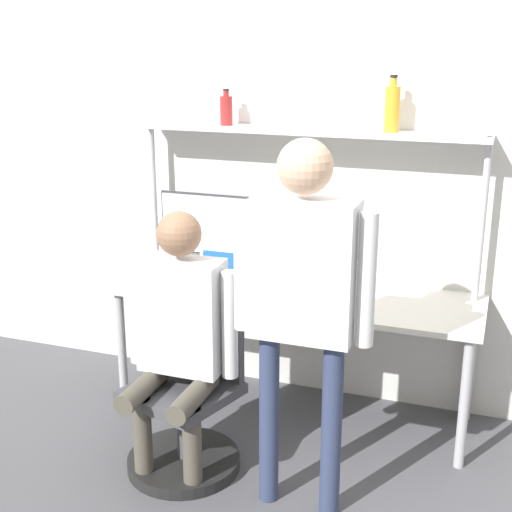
# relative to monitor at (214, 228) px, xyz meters

# --- Properties ---
(ground_plane) EXTENTS (12.00, 12.00, 0.00)m
(ground_plane) POSITION_rel_monitor_xyz_m (0.55, -0.52, -0.99)
(ground_plane) COLOR #4C4C51
(wall_back) EXTENTS (8.00, 0.06, 2.70)m
(wall_back) POSITION_rel_monitor_xyz_m (0.55, 0.16, 0.36)
(wall_back) COLOR silver
(wall_back) RESTS_ON ground_plane
(desk) EXTENTS (2.01, 0.63, 0.73)m
(desk) POSITION_rel_monitor_xyz_m (0.55, -0.18, -0.33)
(desk) COLOR beige
(desk) RESTS_ON ground_plane
(shelf_unit) EXTENTS (1.91, 0.22, 1.59)m
(shelf_unit) POSITION_rel_monitor_xyz_m (0.55, 0.01, 0.37)
(shelf_unit) COLOR silver
(shelf_unit) RESTS_ON ground_plane
(monitor) EXTENTS (0.66, 0.18, 0.46)m
(monitor) POSITION_rel_monitor_xyz_m (0.00, 0.00, 0.00)
(monitor) COLOR #333338
(monitor) RESTS_ON desk
(laptop) EXTENTS (0.29, 0.22, 0.22)m
(laptop) POSITION_rel_monitor_xyz_m (0.16, -0.29, -0.20)
(laptop) COLOR #BCBCC1
(laptop) RESTS_ON desk
(cell_phone) EXTENTS (0.07, 0.15, 0.01)m
(cell_phone) POSITION_rel_monitor_xyz_m (0.44, -0.30, -0.26)
(cell_phone) COLOR #264C8C
(cell_phone) RESTS_ON desk
(office_chair) EXTENTS (0.58, 0.58, 0.89)m
(office_chair) POSITION_rel_monitor_xyz_m (0.21, -0.86, -0.72)
(office_chair) COLOR black
(office_chair) RESTS_ON ground_plane
(person_seated) EXTENTS (0.56, 0.46, 1.31)m
(person_seated) POSITION_rel_monitor_xyz_m (0.20, -0.91, -0.23)
(person_seated) COLOR #4C473D
(person_seated) RESTS_ON ground_plane
(person_standing) EXTENTS (0.61, 0.23, 1.68)m
(person_standing) POSITION_rel_monitor_xyz_m (0.82, -0.99, 0.09)
(person_standing) COLOR #2D3856
(person_standing) RESTS_ON ground_plane
(bottle_red) EXTENTS (0.07, 0.07, 0.20)m
(bottle_red) POSITION_rel_monitor_xyz_m (0.08, 0.01, 0.68)
(bottle_red) COLOR maroon
(bottle_red) RESTS_ON shelf_unit
(bottle_amber) EXTENTS (0.08, 0.08, 0.29)m
(bottle_amber) POSITION_rel_monitor_xyz_m (0.99, 0.01, 0.72)
(bottle_amber) COLOR gold
(bottle_amber) RESTS_ON shelf_unit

